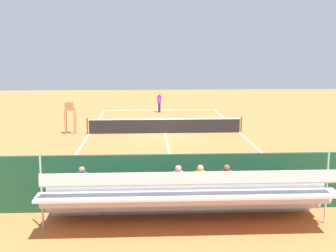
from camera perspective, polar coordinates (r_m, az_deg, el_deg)
ground_plane at (r=29.38m, az=-0.39°, el=-0.93°), size 60.00×60.00×0.00m
court_line_markings at (r=29.41m, az=-0.40°, el=-0.91°), size 10.10×22.20×0.01m
tennis_net at (r=29.28m, az=-0.39°, el=0.03°), size 10.30×0.10×1.07m
backdrop_wall at (r=15.56m, az=1.87°, el=-7.22°), size 18.00×0.16×2.00m
bleacher_stand at (r=14.35m, az=2.58°, el=-9.08°), size 9.06×2.40×2.35m
umpire_chair at (r=29.48m, az=-12.52°, el=1.46°), size 0.67×0.67×2.14m
courtside_bench at (r=16.75m, az=9.96°, el=-7.69°), size 1.80×0.40×0.93m
equipment_bag at (r=16.45m, az=3.83°, el=-9.28°), size 0.90×0.36×0.36m
tennis_player at (r=38.61m, az=-1.12°, el=3.26°), size 0.46×0.56×1.93m
tennis_racket at (r=39.07m, az=-2.16°, el=1.85°), size 0.43×0.57×0.03m
tennis_ball_near at (r=35.25m, az=2.44°, el=0.98°), size 0.07×0.07×0.07m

